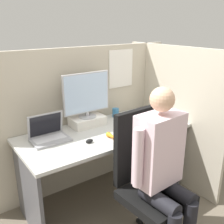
{
  "coord_description": "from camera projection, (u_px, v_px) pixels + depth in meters",
  "views": [
    {
      "loc": [
        -1.28,
        -1.55,
        1.73
      ],
      "look_at": [
        -0.05,
        0.18,
        0.99
      ],
      "focal_mm": 42.0,
      "sensor_mm": 36.0,
      "label": 1
    }
  ],
  "objects": [
    {
      "name": "ground_plane",
      "position": [
        127.0,
        216.0,
        2.46
      ],
      "size": [
        12.0,
        12.0,
        0.0
      ],
      "primitive_type": "plane",
      "color": "#665B4C"
    },
    {
      "name": "cubicle_panel_back",
      "position": [
        85.0,
        118.0,
        2.79
      ],
      "size": [
        2.13,
        0.05,
        1.5
      ],
      "color": "#B7AD99",
      "rests_on": "ground"
    },
    {
      "name": "cubicle_panel_right",
      "position": [
        171.0,
        115.0,
        2.9
      ],
      "size": [
        0.04,
        1.36,
        1.5
      ],
      "color": "#B7AD99",
      "rests_on": "ground"
    },
    {
      "name": "desk",
      "position": [
        105.0,
        147.0,
        2.55
      ],
      "size": [
        1.63,
        0.72,
        0.74
      ],
      "color": "#B7B7B2",
      "rests_on": "ground"
    },
    {
      "name": "paper_box",
      "position": [
        87.0,
        121.0,
        2.62
      ],
      "size": [
        0.34,
        0.21,
        0.09
      ],
      "color": "white",
      "rests_on": "desk"
    },
    {
      "name": "monitor",
      "position": [
        86.0,
        95.0,
        2.54
      ],
      "size": [
        0.5,
        0.18,
        0.44
      ],
      "color": "#B2B2B7",
      "rests_on": "paper_box"
    },
    {
      "name": "laptop",
      "position": [
        49.0,
        135.0,
        2.28
      ],
      "size": [
        0.32,
        0.22,
        0.23
      ],
      "color": "#99999E",
      "rests_on": "desk"
    },
    {
      "name": "mouse",
      "position": [
        89.0,
        141.0,
        2.24
      ],
      "size": [
        0.07,
        0.04,
        0.03
      ],
      "color": "black",
      "rests_on": "desk"
    },
    {
      "name": "stapler",
      "position": [
        155.0,
        111.0,
        2.96
      ],
      "size": [
        0.05,
        0.14,
        0.05
      ],
      "color": "#2D2D33",
      "rests_on": "desk"
    },
    {
      "name": "carrot_toy",
      "position": [
        112.0,
        137.0,
        2.31
      ],
      "size": [
        0.05,
        0.16,
        0.05
      ],
      "color": "orange",
      "rests_on": "desk"
    },
    {
      "name": "office_chair",
      "position": [
        147.0,
        179.0,
        2.05
      ],
      "size": [
        0.53,
        0.56,
        1.09
      ],
      "color": "black",
      "rests_on": "ground"
    },
    {
      "name": "person",
      "position": [
        164.0,
        165.0,
        1.85
      ],
      "size": [
        0.48,
        0.43,
        1.32
      ],
      "color": "black",
      "rests_on": "ground"
    },
    {
      "name": "coffee_mug",
      "position": [
        116.0,
        113.0,
        2.85
      ],
      "size": [
        0.07,
        0.07,
        0.1
      ],
      "color": "teal",
      "rests_on": "desk"
    }
  ]
}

